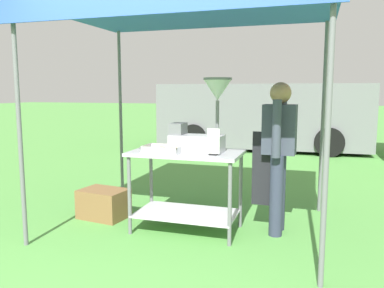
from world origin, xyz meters
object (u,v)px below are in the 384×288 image
(stall_canopy, at_px, (189,14))
(donut_tray, at_px, (164,150))
(menu_sign, at_px, (213,144))
(vendor, at_px, (278,150))
(supply_crate, at_px, (104,204))
(van_grey, at_px, (262,115))
(donut_cart, at_px, (186,175))
(donut_fryer, at_px, (203,123))

(stall_canopy, xyz_separation_m, donut_tray, (-0.21, -0.23, -1.41))
(menu_sign, distance_m, vendor, 0.73)
(stall_canopy, distance_m, donut_tray, 1.44)
(supply_crate, xyz_separation_m, van_grey, (1.05, 6.37, 0.70))
(donut_cart, height_order, menu_sign, menu_sign)
(vendor, bearing_deg, stall_canopy, -171.58)
(donut_cart, relative_size, donut_fryer, 1.52)
(stall_canopy, xyz_separation_m, supply_crate, (-1.09, 0.01, -2.14))
(donut_cart, bearing_deg, van_grey, 90.36)
(donut_cart, distance_m, van_grey, 6.48)
(donut_cart, relative_size, supply_crate, 1.98)
(stall_canopy, bearing_deg, donut_fryer, -28.89)
(donut_tray, xyz_separation_m, vendor, (1.15, 0.37, -0.00))
(vendor, height_order, van_grey, van_grey)
(donut_fryer, bearing_deg, supply_crate, 174.94)
(supply_crate, height_order, van_grey, van_grey)
(stall_canopy, height_order, supply_crate, stall_canopy)
(donut_tray, relative_size, supply_crate, 0.69)
(supply_crate, bearing_deg, donut_tray, -15.52)
(donut_tray, distance_m, donut_fryer, 0.50)
(vendor, xyz_separation_m, supply_crate, (-2.03, -0.13, -0.73))
(donut_cart, height_order, van_grey, van_grey)
(donut_cart, bearing_deg, stall_canopy, 90.00)
(donut_tray, distance_m, menu_sign, 0.55)
(supply_crate, bearing_deg, stall_canopy, -0.60)
(donut_cart, distance_m, donut_tray, 0.38)
(donut_tray, relative_size, donut_fryer, 0.53)
(supply_crate, bearing_deg, donut_fryer, -5.06)
(stall_canopy, distance_m, menu_sign, 1.38)
(donut_fryer, relative_size, vendor, 0.48)
(donut_cart, bearing_deg, donut_fryer, -0.89)
(donut_cart, xyz_separation_m, vendor, (0.94, 0.24, 0.28))
(donut_fryer, height_order, vendor, donut_fryer)
(stall_canopy, height_order, donut_cart, stall_canopy)
(donut_tray, bearing_deg, stall_canopy, 48.55)
(donut_cart, bearing_deg, supply_crate, 174.24)
(stall_canopy, distance_m, donut_cart, 1.69)
(menu_sign, xyz_separation_m, supply_crate, (-1.43, 0.27, -0.82))
(van_grey, bearing_deg, supply_crate, -99.35)
(stall_canopy, distance_m, van_grey, 6.54)
(donut_cart, height_order, donut_fryer, donut_fryer)
(donut_cart, distance_m, vendor, 1.01)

